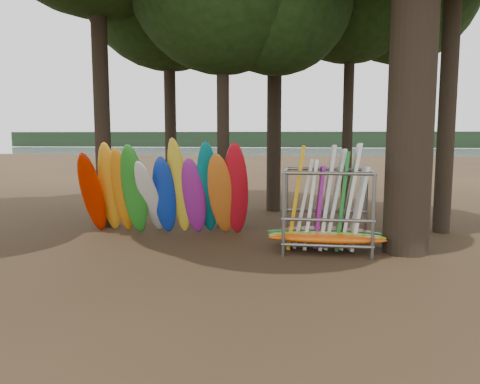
# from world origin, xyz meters

# --- Properties ---
(ground) EXTENTS (120.00, 120.00, 0.00)m
(ground) POSITION_xyz_m (0.00, 0.00, 0.00)
(ground) COLOR #47331E
(ground) RESTS_ON ground
(lake) EXTENTS (160.00, 160.00, 0.00)m
(lake) POSITION_xyz_m (0.00, 60.00, 0.00)
(lake) COLOR gray
(lake) RESTS_ON ground
(far_shore) EXTENTS (160.00, 4.00, 4.00)m
(far_shore) POSITION_xyz_m (0.00, 110.00, 2.00)
(far_shore) COLOR black
(far_shore) RESTS_ON ground
(kayak_row) EXTENTS (5.27, 1.95, 3.10)m
(kayak_row) POSITION_xyz_m (-2.50, 1.81, 1.33)
(kayak_row) COLOR #B61900
(kayak_row) RESTS_ON ground
(storage_rack) EXTENTS (3.20, 1.51, 2.86)m
(storage_rack) POSITION_xyz_m (2.26, 0.50, 1.00)
(storage_rack) COLOR slate
(storage_rack) RESTS_ON ground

